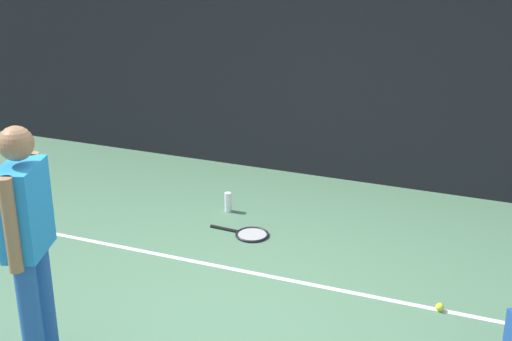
# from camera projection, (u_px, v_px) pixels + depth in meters

# --- Properties ---
(ground_plane) EXTENTS (12.00, 12.00, 0.00)m
(ground_plane) POSITION_uv_depth(u_px,v_px,m) (237.00, 306.00, 5.49)
(ground_plane) COLOR #4C7556
(back_fence) EXTENTS (10.00, 0.10, 2.82)m
(back_fence) POSITION_uv_depth(u_px,v_px,m) (345.00, 57.00, 7.59)
(back_fence) COLOR black
(back_fence) RESTS_ON ground
(court_line) EXTENTS (9.00, 0.05, 0.00)m
(court_line) POSITION_uv_depth(u_px,v_px,m) (262.00, 275.00, 5.94)
(court_line) COLOR white
(court_line) RESTS_ON ground
(tennis_player) EXTENTS (0.33, 0.51, 1.70)m
(tennis_player) POSITION_uv_depth(u_px,v_px,m) (28.00, 235.00, 4.47)
(tennis_player) COLOR #2659A5
(tennis_player) RESTS_ON ground
(tennis_racket) EXTENTS (0.62, 0.34, 0.03)m
(tennis_racket) POSITION_uv_depth(u_px,v_px,m) (249.00, 234.00, 6.66)
(tennis_racket) COLOR black
(tennis_racket) RESTS_ON ground
(tennis_ball_by_fence) EXTENTS (0.07, 0.07, 0.07)m
(tennis_ball_by_fence) POSITION_uv_depth(u_px,v_px,m) (440.00, 307.00, 5.41)
(tennis_ball_by_fence) COLOR #CCE033
(tennis_ball_by_fence) RESTS_ON ground
(water_bottle) EXTENTS (0.07, 0.07, 0.20)m
(water_bottle) POSITION_uv_depth(u_px,v_px,m) (228.00, 202.00, 7.16)
(water_bottle) COLOR white
(water_bottle) RESTS_ON ground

